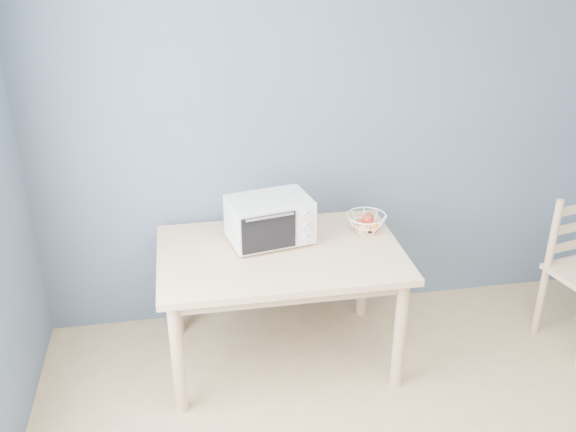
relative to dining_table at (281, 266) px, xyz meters
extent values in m
cube|color=slate|center=(0.55, 0.55, 0.65)|extent=(4.00, 0.01, 2.60)
cube|color=#E2B687|center=(0.00, 0.00, 0.08)|extent=(1.40, 0.90, 0.04)
cylinder|color=#E2B687|center=(-0.62, -0.37, -0.29)|extent=(0.07, 0.07, 0.71)
cylinder|color=#E2B687|center=(0.62, -0.37, -0.29)|extent=(0.07, 0.07, 0.71)
cylinder|color=#E2B687|center=(-0.62, 0.37, -0.29)|extent=(0.07, 0.07, 0.71)
cylinder|color=#E2B687|center=(0.62, 0.37, -0.29)|extent=(0.07, 0.07, 0.71)
cube|color=silver|center=(-0.04, 0.13, 0.25)|extent=(0.52, 0.40, 0.26)
cube|color=black|center=(-0.10, 0.12, 0.24)|extent=(0.35, 0.32, 0.20)
cube|color=black|center=(-0.07, -0.04, 0.24)|extent=(0.31, 0.07, 0.22)
cylinder|color=silver|center=(-0.07, -0.06, 0.35)|extent=(0.28, 0.07, 0.01)
cube|color=silver|center=(0.15, 0.01, 0.25)|extent=(0.13, 0.03, 0.24)
cylinder|color=black|center=(-0.21, -0.03, 0.11)|extent=(0.02, 0.02, 0.02)
cylinder|color=black|center=(0.17, 0.05, 0.11)|extent=(0.02, 0.02, 0.02)
cylinder|color=black|center=(-0.26, 0.21, 0.11)|extent=(0.02, 0.02, 0.02)
cylinder|color=black|center=(0.13, 0.28, 0.11)|extent=(0.02, 0.02, 0.02)
cylinder|color=silver|center=(0.15, 0.00, 0.32)|extent=(0.05, 0.03, 0.05)
cylinder|color=silver|center=(0.15, 0.00, 0.25)|extent=(0.05, 0.03, 0.05)
cylinder|color=silver|center=(0.15, 0.00, 0.17)|extent=(0.05, 0.03, 0.05)
torus|color=white|center=(0.55, 0.15, 0.21)|extent=(0.27, 0.27, 0.01)
torus|color=white|center=(0.55, 0.15, 0.16)|extent=(0.22, 0.22, 0.01)
torus|color=white|center=(0.55, 0.15, 0.11)|extent=(0.13, 0.13, 0.01)
sphere|color=#A91619|center=(0.52, 0.16, 0.14)|extent=(0.08, 0.08, 0.08)
sphere|color=orange|center=(0.59, 0.13, 0.14)|extent=(0.07, 0.07, 0.07)
sphere|color=#E09D57|center=(0.55, 0.20, 0.14)|extent=(0.07, 0.07, 0.07)
sphere|color=#A91619|center=(0.56, 0.14, 0.19)|extent=(0.07, 0.07, 0.07)
sphere|color=#E09D57|center=(0.52, 0.11, 0.14)|extent=(0.07, 0.07, 0.07)
cylinder|color=#E2B687|center=(1.69, -0.03, -0.41)|extent=(0.05, 0.05, 0.48)
cylinder|color=#E2B687|center=(1.69, -0.03, 0.07)|extent=(0.05, 0.05, 0.48)
cube|color=#E2B687|center=(1.88, 0.01, -0.03)|extent=(0.38, 0.10, 0.05)
camera|label=1|loc=(-0.52, -3.19, 1.87)|focal=40.00mm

